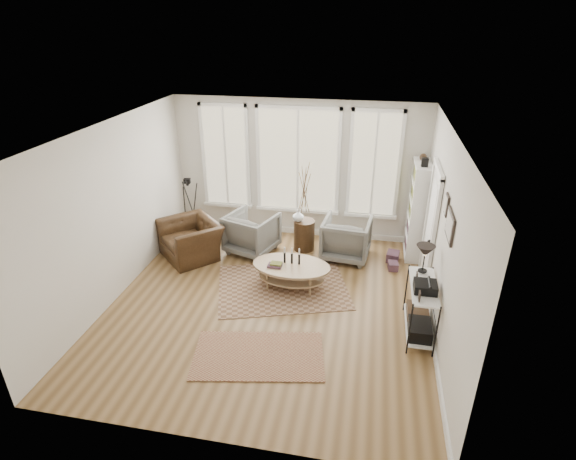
% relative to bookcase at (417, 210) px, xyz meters
% --- Properties ---
extents(room, '(5.50, 5.54, 2.90)m').
position_rel_bookcase_xyz_m(room, '(-2.42, -2.20, 0.47)').
color(room, olive).
rests_on(room, ground).
extents(bay_window, '(4.14, 0.12, 2.24)m').
position_rel_bookcase_xyz_m(bay_window, '(-2.44, 0.49, 0.65)').
color(bay_window, tan).
rests_on(bay_window, ground).
extents(door, '(0.09, 1.06, 2.22)m').
position_rel_bookcase_xyz_m(door, '(0.13, -1.08, 0.17)').
color(door, silver).
rests_on(door, ground).
extents(bookcase, '(0.31, 0.85, 2.06)m').
position_rel_bookcase_xyz_m(bookcase, '(0.00, 0.00, 0.00)').
color(bookcase, white).
rests_on(bookcase, ground).
extents(low_shelf, '(0.38, 1.08, 1.30)m').
position_rel_bookcase_xyz_m(low_shelf, '(-0.06, -2.52, -0.44)').
color(low_shelf, white).
rests_on(low_shelf, ground).
extents(wall_art, '(0.04, 0.88, 0.44)m').
position_rel_bookcase_xyz_m(wall_art, '(0.14, -2.49, 0.92)').
color(wall_art, black).
rests_on(wall_art, ground).
extents(rug_main, '(2.65, 2.28, 0.01)m').
position_rel_bookcase_xyz_m(rug_main, '(-2.32, -1.69, -0.95)').
color(rug_main, brown).
rests_on(rug_main, ground).
extents(rug_runner, '(1.98, 1.32, 0.01)m').
position_rel_bookcase_xyz_m(rug_runner, '(-2.30, -3.51, -0.94)').
color(rug_runner, brown).
rests_on(rug_runner, ground).
extents(coffee_table, '(1.41, 0.93, 0.63)m').
position_rel_bookcase_xyz_m(coffee_table, '(-2.18, -1.64, -0.62)').
color(coffee_table, '#A1845F').
rests_on(coffee_table, ground).
extents(armchair_left, '(1.13, 1.15, 0.83)m').
position_rel_bookcase_xyz_m(armchair_left, '(-3.19, -0.49, -0.54)').
color(armchair_left, slate).
rests_on(armchair_left, ground).
extents(armchair_right, '(0.98, 1.00, 0.84)m').
position_rel_bookcase_xyz_m(armchair_right, '(-1.31, -0.39, -0.54)').
color(armchair_right, slate).
rests_on(armchair_right, ground).
extents(side_table, '(0.42, 0.42, 1.78)m').
position_rel_bookcase_xyz_m(side_table, '(-2.17, -0.20, -0.10)').
color(side_table, '#392616').
rests_on(side_table, ground).
extents(vase, '(0.26, 0.26, 0.23)m').
position_rel_bookcase_xyz_m(vase, '(-2.30, -0.23, -0.20)').
color(vase, silver).
rests_on(vase, side_table).
extents(accent_chair, '(1.49, 1.49, 0.73)m').
position_rel_bookcase_xyz_m(accent_chair, '(-4.32, -0.92, -0.59)').
color(accent_chair, '#392616').
rests_on(accent_chair, ground).
extents(tripod_camera, '(0.48, 0.48, 1.37)m').
position_rel_bookcase_xyz_m(tripod_camera, '(-4.59, -0.21, -0.32)').
color(tripod_camera, black).
rests_on(tripod_camera, ground).
extents(book_stack_near, '(0.27, 0.32, 0.18)m').
position_rel_bookcase_xyz_m(book_stack_near, '(-0.39, -0.37, -0.86)').
color(book_stack_near, maroon).
rests_on(book_stack_near, ground).
extents(book_stack_far, '(0.20, 0.25, 0.15)m').
position_rel_bookcase_xyz_m(book_stack_far, '(-0.39, -0.70, -0.88)').
color(book_stack_far, maroon).
rests_on(book_stack_far, ground).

